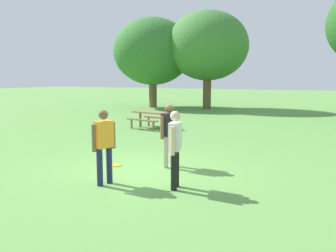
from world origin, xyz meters
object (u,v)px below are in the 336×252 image
(picnic_table_near, at_px, (151,116))
(tree_tall_left, at_px, (153,52))
(person_bystander, at_px, (175,144))
(tree_broad_center, at_px, (208,46))
(person_thrower, at_px, (104,142))
(person_catcher, at_px, (169,131))
(frisbee, at_px, (116,165))

(picnic_table_near, distance_m, tree_tall_left, 12.06)
(person_bystander, height_order, tree_broad_center, tree_broad_center)
(person_bystander, xyz_separation_m, tree_broad_center, (-6.19, 18.23, 3.62))
(person_thrower, relative_size, picnic_table_near, 0.84)
(person_thrower, bearing_deg, person_bystander, 16.48)
(tree_broad_center, bearing_deg, person_catcher, -72.51)
(picnic_table_near, bearing_deg, person_thrower, -67.10)
(person_bystander, xyz_separation_m, tree_tall_left, (-10.38, 17.56, 3.31))
(person_bystander, relative_size, tree_tall_left, 0.24)
(person_bystander, height_order, frisbee, person_bystander)
(person_thrower, bearing_deg, tree_tall_left, 116.27)
(person_catcher, bearing_deg, frisbee, -156.83)
(person_thrower, height_order, person_bystander, same)
(person_catcher, height_order, tree_broad_center, tree_broad_center)
(frisbee, xyz_separation_m, tree_tall_left, (-8.15, 16.54, 4.24))
(person_thrower, bearing_deg, tree_broad_center, 104.12)
(person_catcher, xyz_separation_m, tree_broad_center, (-5.25, 16.66, 3.62))
(person_bystander, relative_size, frisbee, 6.33)
(frisbee, height_order, tree_broad_center, tree_broad_center)
(person_catcher, xyz_separation_m, person_bystander, (0.94, -1.58, 0.00))
(person_thrower, relative_size, person_catcher, 1.00)
(picnic_table_near, relative_size, tree_tall_left, 0.29)
(person_thrower, xyz_separation_m, tree_tall_left, (-8.89, 18.00, 3.31))
(person_catcher, distance_m, tree_broad_center, 17.84)
(person_catcher, bearing_deg, picnic_table_near, 123.41)
(person_thrower, bearing_deg, person_catcher, 74.66)
(person_bystander, xyz_separation_m, frisbee, (-2.23, 1.02, -0.93))
(picnic_table_near, bearing_deg, tree_broad_center, 97.14)
(person_catcher, relative_size, tree_tall_left, 0.24)
(person_bystander, distance_m, picnic_table_near, 8.93)
(person_thrower, xyz_separation_m, picnic_table_near, (-3.35, 7.94, -0.38))
(picnic_table_near, xyz_separation_m, tree_tall_left, (-5.53, 10.06, 3.69))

